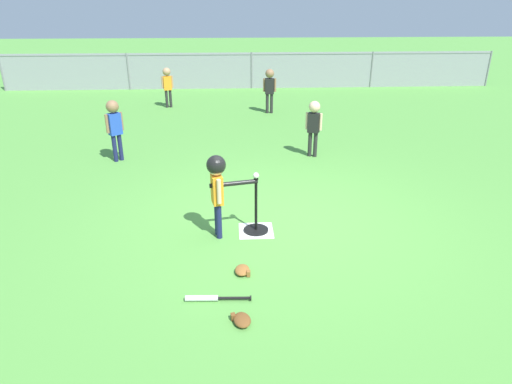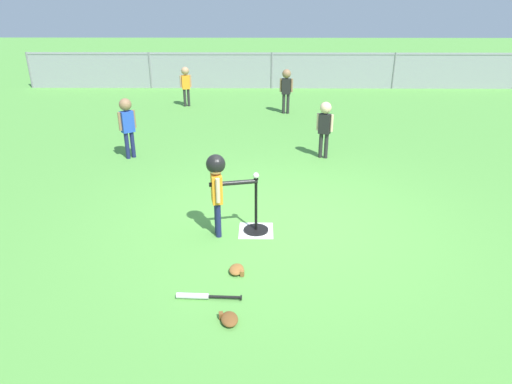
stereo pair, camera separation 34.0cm
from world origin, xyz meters
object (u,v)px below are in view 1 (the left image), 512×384
batting_tee (256,222)px  fielder_deep_center (314,121)px  glove_by_plate (243,270)px  spare_bat_silver (209,298)px  baseball_on_tee (256,176)px  fielder_deep_right (270,85)px  fielder_deep_left (167,82)px  fielder_near_right (114,123)px  batter_child (217,180)px  glove_near_bats (242,320)px

batting_tee → fielder_deep_center: fielder_deep_center is taller
fielder_deep_center → glove_by_plate: bearing=-110.2°
batting_tee → spare_bat_silver: size_ratio=1.11×
baseball_on_tee → glove_by_plate: size_ratio=0.32×
fielder_deep_right → spare_bat_silver: (-1.25, -7.89, -0.69)m
fielder_deep_left → batting_tee: bearing=-74.6°
fielder_near_right → fielder_deep_left: fielder_near_right is taller
fielder_deep_center → batting_tee: bearing=-112.8°
batter_child → glove_by_plate: size_ratio=4.62×
fielder_deep_left → fielder_deep_right: size_ratio=0.95×
fielder_deep_right → spare_bat_silver: fielder_deep_right is taller
baseball_on_tee → glove_by_plate: (-0.20, -0.96, -0.74)m
glove_near_bats → glove_by_plate: bearing=87.9°
baseball_on_tee → fielder_deep_right: fielder_deep_right is taller
fielder_deep_right → glove_by_plate: fielder_deep_right is taller
batter_child → spare_bat_silver: bearing=-93.5°
baseball_on_tee → glove_by_plate: 1.23m
baseball_on_tee → glove_near_bats: 1.95m
batter_child → fielder_deep_center: bearing=60.6°
batter_child → glove_by_plate: bearing=-72.6°
batting_tee → batter_child: size_ratio=0.68×
batting_tee → glove_by_plate: bearing=-101.8°
batting_tee → baseball_on_tee: baseball_on_tee is taller
fielder_near_right → glove_by_plate: size_ratio=4.83×
baseball_on_tee → batter_child: batter_child is taller
fielder_near_right → glove_near_bats: bearing=-65.1°
spare_bat_silver → glove_near_bats: 0.48m
baseball_on_tee → glove_near_bats: (-0.23, -1.79, -0.74)m
fielder_deep_left → fielder_deep_right: fielder_deep_right is taller
batting_tee → batter_child: bearing=-167.7°
batter_child → fielder_deep_center: (1.70, 3.02, -0.09)m
batting_tee → baseball_on_tee: size_ratio=9.93×
spare_bat_silver → glove_near_bats: size_ratio=2.69×
fielder_deep_center → fielder_deep_right: fielder_deep_right is taller
glove_near_bats → fielder_deep_right: bearing=83.6°
fielder_near_right → glove_by_plate: bearing=-60.3°
fielder_deep_left → spare_bat_silver: fielder_deep_left is taller
batter_child → fielder_deep_left: bearing=101.7°
fielder_deep_left → glove_near_bats: (1.77, -9.05, -0.65)m
fielder_deep_center → spare_bat_silver: size_ratio=1.60×
baseball_on_tee → fielder_deep_right: 6.49m
fielder_deep_left → glove_near_bats: 9.24m
spare_bat_silver → fielder_near_right: bearing=113.1°
fielder_deep_center → fielder_near_right: fielder_near_right is taller
glove_by_plate → glove_near_bats: 0.83m
batting_tee → batter_child: batter_child is taller
baseball_on_tee → spare_bat_silver: (-0.55, -1.44, -0.74)m
spare_bat_silver → glove_near_bats: bearing=-47.6°
batter_child → glove_by_plate: batter_child is taller
batting_tee → spare_bat_silver: 1.54m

